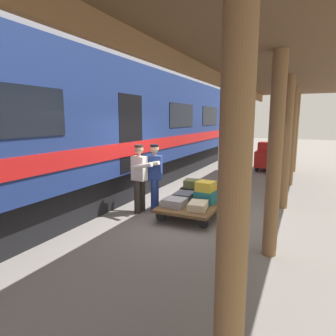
{
  "coord_description": "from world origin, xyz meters",
  "views": [
    {
      "loc": [
        -2.36,
        6.57,
        2.34
      ],
      "look_at": [
        0.63,
        0.24,
        1.15
      ],
      "focal_mm": 31.33,
      "sensor_mm": 36.0,
      "label": 1
    }
  ],
  "objects_px": {
    "suitcase_slate_roller": "(184,196)",
    "suitcase_red_plastic": "(213,192)",
    "suitcase_yellow_case": "(206,186)",
    "suitcase_teal_softside": "(206,197)",
    "baggage_tug": "(269,157)",
    "suitcase_black_hardshell": "(193,191)",
    "porter_in_overalls": "(154,175)",
    "train_car": "(86,128)",
    "suitcase_olive_duffel": "(193,183)",
    "porter_by_door": "(140,176)",
    "suitcase_gray_aluminum": "(175,202)",
    "suitcase_cream_canvas": "(198,206)",
    "luggage_cart": "(195,203)"
  },
  "relations": [
    {
      "from": "porter_by_door",
      "to": "train_car",
      "type": "bearing_deg",
      "value": -12.19
    },
    {
      "from": "luggage_cart",
      "to": "suitcase_teal_softside",
      "type": "bearing_deg",
      "value": -180.0
    },
    {
      "from": "suitcase_olive_duffel",
      "to": "porter_by_door",
      "type": "distance_m",
      "value": 1.5
    },
    {
      "from": "train_car",
      "to": "suitcase_teal_softside",
      "type": "relative_size",
      "value": 40.49
    },
    {
      "from": "suitcase_black_hardshell",
      "to": "porter_in_overalls",
      "type": "bearing_deg",
      "value": 48.12
    },
    {
      "from": "suitcase_slate_roller",
      "to": "suitcase_yellow_case",
      "type": "bearing_deg",
      "value": 179.98
    },
    {
      "from": "luggage_cart",
      "to": "baggage_tug",
      "type": "bearing_deg",
      "value": -97.36
    },
    {
      "from": "porter_in_overalls",
      "to": "baggage_tug",
      "type": "relative_size",
      "value": 1.0
    },
    {
      "from": "suitcase_slate_roller",
      "to": "suitcase_red_plastic",
      "type": "distance_m",
      "value": 0.83
    },
    {
      "from": "suitcase_teal_softside",
      "to": "luggage_cart",
      "type": "bearing_deg",
      "value": 0.0
    },
    {
      "from": "baggage_tug",
      "to": "suitcase_teal_softside",
      "type": "bearing_deg",
      "value": 84.89
    },
    {
      "from": "suitcase_olive_duffel",
      "to": "porter_in_overalls",
      "type": "relative_size",
      "value": 0.26
    },
    {
      "from": "suitcase_slate_roller",
      "to": "porter_in_overalls",
      "type": "bearing_deg",
      "value": 16.9
    },
    {
      "from": "train_car",
      "to": "baggage_tug",
      "type": "height_order",
      "value": "train_car"
    },
    {
      "from": "luggage_cart",
      "to": "suitcase_olive_duffel",
      "type": "relative_size",
      "value": 4.99
    },
    {
      "from": "train_car",
      "to": "suitcase_yellow_case",
      "type": "height_order",
      "value": "train_car"
    },
    {
      "from": "suitcase_cream_canvas",
      "to": "luggage_cart",
      "type": "bearing_deg",
      "value": -64.5
    },
    {
      "from": "suitcase_cream_canvas",
      "to": "porter_in_overalls",
      "type": "xyz_separation_m",
      "value": [
        1.32,
        -0.38,
        0.53
      ]
    },
    {
      "from": "suitcase_olive_duffel",
      "to": "suitcase_teal_softside",
      "type": "bearing_deg",
      "value": 133.95
    },
    {
      "from": "suitcase_gray_aluminum",
      "to": "suitcase_cream_canvas",
      "type": "bearing_deg",
      "value": 180.0
    },
    {
      "from": "suitcase_slate_roller",
      "to": "porter_by_door",
      "type": "distance_m",
      "value": 1.22
    },
    {
      "from": "suitcase_slate_roller",
      "to": "suitcase_red_plastic",
      "type": "relative_size",
      "value": 0.95
    },
    {
      "from": "train_car",
      "to": "suitcase_black_hardshell",
      "type": "bearing_deg",
      "value": -167.49
    },
    {
      "from": "train_car",
      "to": "suitcase_black_hardshell",
      "type": "height_order",
      "value": "train_car"
    },
    {
      "from": "suitcase_slate_roller",
      "to": "suitcase_olive_duffel",
      "type": "bearing_deg",
      "value": -90.89
    },
    {
      "from": "suitcase_slate_roller",
      "to": "suitcase_olive_duffel",
      "type": "xyz_separation_m",
      "value": [
        -0.01,
        -0.59,
        0.21
      ]
    },
    {
      "from": "suitcase_teal_softside",
      "to": "suitcase_black_hardshell",
      "type": "bearing_deg",
      "value": -46.34
    },
    {
      "from": "luggage_cart",
      "to": "suitcase_gray_aluminum",
      "type": "relative_size",
      "value": 4.44
    },
    {
      "from": "suitcase_black_hardshell",
      "to": "suitcase_cream_canvas",
      "type": "distance_m",
      "value": 1.33
    },
    {
      "from": "suitcase_gray_aluminum",
      "to": "suitcase_black_hardshell",
      "type": "distance_m",
      "value": 1.2
    },
    {
      "from": "suitcase_yellow_case",
      "to": "train_car",
      "type": "bearing_deg",
      "value": 0.98
    },
    {
      "from": "luggage_cart",
      "to": "porter_by_door",
      "type": "relative_size",
      "value": 1.29
    },
    {
      "from": "suitcase_slate_roller",
      "to": "suitcase_black_hardshell",
      "type": "height_order",
      "value": "suitcase_black_hardshell"
    },
    {
      "from": "suitcase_teal_softside",
      "to": "baggage_tug",
      "type": "bearing_deg",
      "value": -95.11
    },
    {
      "from": "suitcase_black_hardshell",
      "to": "suitcase_olive_duffel",
      "type": "bearing_deg",
      "value": 120.42
    },
    {
      "from": "suitcase_cream_canvas",
      "to": "baggage_tug",
      "type": "relative_size",
      "value": 0.32
    },
    {
      "from": "train_car",
      "to": "suitcase_cream_canvas",
      "type": "xyz_separation_m",
      "value": [
        -3.56,
        0.54,
        -1.66
      ]
    },
    {
      "from": "suitcase_slate_roller",
      "to": "baggage_tug",
      "type": "distance_m",
      "value": 7.35
    },
    {
      "from": "suitcase_gray_aluminum",
      "to": "suitcase_cream_canvas",
      "type": "relative_size",
      "value": 0.9
    },
    {
      "from": "suitcase_teal_softside",
      "to": "suitcase_olive_duffel",
      "type": "height_order",
      "value": "suitcase_olive_duffel"
    },
    {
      "from": "suitcase_black_hardshell",
      "to": "suitcase_yellow_case",
      "type": "xyz_separation_m",
      "value": [
        -0.55,
        0.6,
        0.3
      ]
    },
    {
      "from": "suitcase_olive_duffel",
      "to": "baggage_tug",
      "type": "height_order",
      "value": "baggage_tug"
    },
    {
      "from": "suitcase_gray_aluminum",
      "to": "suitcase_cream_canvas",
      "type": "distance_m",
      "value": 0.57
    },
    {
      "from": "suitcase_gray_aluminum",
      "to": "train_car",
      "type": "bearing_deg",
      "value": -10.28
    },
    {
      "from": "suitcase_black_hardshell",
      "to": "porter_in_overalls",
      "type": "height_order",
      "value": "porter_in_overalls"
    },
    {
      "from": "suitcase_teal_softside",
      "to": "suitcase_yellow_case",
      "type": "xyz_separation_m",
      "value": [
        0.02,
        0.0,
        0.26
      ]
    },
    {
      "from": "suitcase_olive_duffel",
      "to": "suitcase_cream_canvas",
      "type": "bearing_deg",
      "value": 115.44
    },
    {
      "from": "baggage_tug",
      "to": "suitcase_black_hardshell",
      "type": "bearing_deg",
      "value": 79.57
    },
    {
      "from": "train_car",
      "to": "suitcase_yellow_case",
      "type": "distance_m",
      "value": 3.78
    },
    {
      "from": "suitcase_red_plastic",
      "to": "suitcase_black_hardshell",
      "type": "distance_m",
      "value": 0.57
    }
  ]
}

